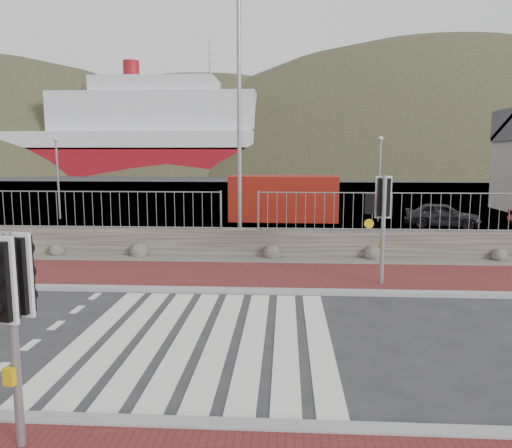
# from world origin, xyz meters

# --- Properties ---
(ground) EXTENTS (220.00, 220.00, 0.00)m
(ground) POSITION_xyz_m (0.00, 0.00, 0.00)
(ground) COLOR #28282B
(ground) RESTS_ON ground
(sidewalk_far) EXTENTS (40.00, 3.00, 0.08)m
(sidewalk_far) POSITION_xyz_m (0.00, 4.50, 0.04)
(sidewalk_far) COLOR maroon
(sidewalk_far) RESTS_ON ground
(kerb_near) EXTENTS (40.00, 0.25, 0.12)m
(kerb_near) POSITION_xyz_m (0.00, -3.00, 0.05)
(kerb_near) COLOR gray
(kerb_near) RESTS_ON ground
(kerb_far) EXTENTS (40.00, 0.25, 0.12)m
(kerb_far) POSITION_xyz_m (0.00, 3.00, 0.05)
(kerb_far) COLOR gray
(kerb_far) RESTS_ON ground
(zebra_crossing) EXTENTS (4.62, 5.60, 0.01)m
(zebra_crossing) POSITION_xyz_m (-0.00, 0.00, 0.01)
(zebra_crossing) COLOR silver
(zebra_crossing) RESTS_ON ground
(gravel_strip) EXTENTS (40.00, 1.50, 0.06)m
(gravel_strip) POSITION_xyz_m (0.00, 6.50, 0.03)
(gravel_strip) COLOR #59544C
(gravel_strip) RESTS_ON ground
(stone_wall) EXTENTS (40.00, 0.60, 0.90)m
(stone_wall) POSITION_xyz_m (0.00, 7.30, 0.45)
(stone_wall) COLOR #433F37
(stone_wall) RESTS_ON ground
(railing) EXTENTS (18.07, 0.07, 1.22)m
(railing) POSITION_xyz_m (0.00, 7.15, 1.82)
(railing) COLOR gray
(railing) RESTS_ON stone_wall
(quay) EXTENTS (120.00, 40.00, 0.50)m
(quay) POSITION_xyz_m (0.00, 27.90, 0.00)
(quay) COLOR #4C4C4F
(quay) RESTS_ON ground
(water) EXTENTS (220.00, 50.00, 0.05)m
(water) POSITION_xyz_m (0.00, 62.90, 0.00)
(water) COLOR #3F4C54
(water) RESTS_ON ground
(ferry) EXTENTS (50.00, 16.00, 20.00)m
(ferry) POSITION_xyz_m (-24.65, 67.90, 5.36)
(ferry) COLOR maroon
(ferry) RESTS_ON ground
(hills_backdrop) EXTENTS (254.00, 90.00, 100.00)m
(hills_backdrop) POSITION_xyz_m (6.74, 87.90, -23.05)
(hills_backdrop) COLOR #2A311D
(hills_backdrop) RESTS_ON ground
(traffic_signal_near) EXTENTS (0.40, 0.28, 2.53)m
(traffic_signal_near) POSITION_xyz_m (-1.50, -3.56, 1.82)
(traffic_signal_near) COLOR gray
(traffic_signal_near) RESTS_ON ground
(traffic_signal_far) EXTENTS (0.66, 0.25, 2.80)m
(traffic_signal_far) POSITION_xyz_m (3.86, 3.79, 2.04)
(traffic_signal_far) COLOR gray
(traffic_signal_far) RESTS_ON ground
(streetlight) EXTENTS (1.77, 0.39, 8.37)m
(streetlight) POSITION_xyz_m (0.06, 8.08, 4.71)
(streetlight) COLOR gray
(streetlight) RESTS_ON ground
(shipping_container) EXTENTS (5.35, 2.35, 2.21)m
(shipping_container) POSITION_xyz_m (1.37, 16.13, 1.10)
(shipping_container) COLOR maroon
(shipping_container) RESTS_ON ground
(car_a) EXTENTS (3.50, 2.13, 1.11)m
(car_a) POSITION_xyz_m (8.55, 14.17, 0.56)
(car_a) COLOR black
(car_a) RESTS_ON ground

